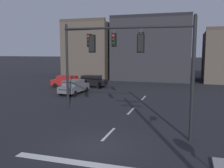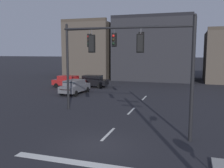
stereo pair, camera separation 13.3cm
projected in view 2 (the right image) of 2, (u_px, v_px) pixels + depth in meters
ground_plane at (96, 146)px, 12.73m from camera, size 400.00×400.00×0.00m
stop_bar_paint at (79, 163)px, 10.84m from camera, size 6.40×0.50×0.01m
lane_centreline at (108, 134)px, 14.62m from camera, size 0.16×26.40×0.01m
signal_mast_near_side at (152, 57)px, 13.45m from camera, size 7.32×0.53×6.75m
signal_mast_far_side at (93, 50)px, 19.36m from camera, size 7.65×1.14×7.07m
car_lot_nearside at (92, 81)px, 33.71m from camera, size 4.49×1.99×1.61m
car_lot_middle at (75, 86)px, 28.33m from camera, size 2.06×4.52×1.61m
car_lot_farside at (69, 81)px, 33.20m from camera, size 4.59×2.29×1.61m
building_row at (161, 52)px, 42.93m from camera, size 35.92×10.63×10.55m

